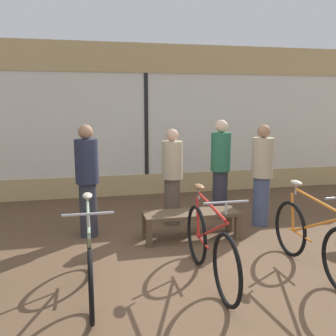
# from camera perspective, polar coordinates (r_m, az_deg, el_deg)

# --- Properties ---
(ground_plane) EXTENTS (24.00, 24.00, 0.00)m
(ground_plane) POSITION_cam_1_polar(r_m,az_deg,el_deg) (4.65, 5.03, -15.47)
(ground_plane) COLOR brown
(shop_back_wall) EXTENTS (12.00, 0.08, 3.20)m
(shop_back_wall) POSITION_cam_1_polar(r_m,az_deg,el_deg) (8.05, -3.36, 7.42)
(shop_back_wall) COLOR tan
(shop_back_wall) RESTS_ON ground_plane
(bicycle_left) EXTENTS (0.46, 1.66, 1.02)m
(bicycle_left) POSITION_cam_1_polar(r_m,az_deg,el_deg) (4.08, -11.83, -13.50)
(bicycle_left) COLOR black
(bicycle_left) RESTS_ON ground_plane
(bicycle_center) EXTENTS (0.46, 1.75, 1.05)m
(bicycle_center) POSITION_cam_1_polar(r_m,az_deg,el_deg) (4.29, 6.34, -11.79)
(bicycle_center) COLOR black
(bicycle_center) RESTS_ON ground_plane
(bicycle_right) EXTENTS (0.46, 1.78, 1.05)m
(bicycle_right) POSITION_cam_1_polar(r_m,az_deg,el_deg) (4.79, 21.27, -10.14)
(bicycle_right) COLOR black
(bicycle_right) RESTS_ON ground_plane
(display_bench) EXTENTS (1.40, 0.44, 0.41)m
(display_bench) POSITION_cam_1_polar(r_m,az_deg,el_deg) (5.54, 3.56, -7.42)
(display_bench) COLOR brown
(display_bench) RESTS_ON ground_plane
(customer_near_rack) EXTENTS (0.37, 0.37, 1.70)m
(customer_near_rack) POSITION_cam_1_polar(r_m,az_deg,el_deg) (6.50, 8.00, 0.16)
(customer_near_rack) COLOR #2D2D38
(customer_near_rack) RESTS_ON ground_plane
(customer_by_window) EXTENTS (0.47, 0.47, 1.68)m
(customer_by_window) POSITION_cam_1_polar(r_m,az_deg,el_deg) (5.64, -12.21, -1.62)
(customer_by_window) COLOR #2D2D38
(customer_by_window) RESTS_ON ground_plane
(customer_mid_floor) EXTENTS (0.37, 0.37, 1.58)m
(customer_mid_floor) POSITION_cam_1_polar(r_m,az_deg,el_deg) (6.09, 0.65, -1.10)
(customer_mid_floor) COLOR brown
(customer_mid_floor) RESTS_ON ground_plane
(customer_near_bench) EXTENTS (0.45, 0.45, 1.65)m
(customer_near_bench) POSITION_cam_1_polar(r_m,az_deg,el_deg) (6.21, 14.13, -0.80)
(customer_near_bench) COLOR #424C6B
(customer_near_bench) RESTS_ON ground_plane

